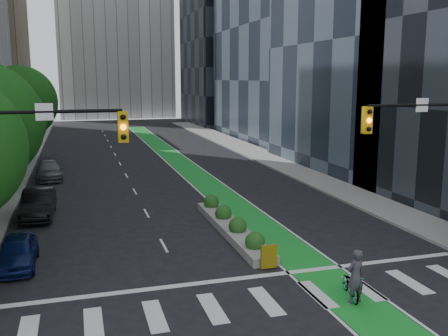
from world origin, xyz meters
TOP-DOWN VIEW (x-y plane):
  - ground at (0.00, 0.00)m, footprint 160.00×160.00m
  - sidewalk_left at (-11.80, 25.00)m, footprint 3.60×90.00m
  - sidewalk_right at (11.80, 25.00)m, footprint 3.60×90.00m
  - bike_lane_paint at (3.00, 30.00)m, footprint 2.20×70.00m
  - building_dark_end at (20.00, 68.00)m, footprint 14.00×18.00m
  - tree_midfar at (-11.00, 22.00)m, footprint 5.60×5.60m
  - tree_far at (-11.00, 32.00)m, footprint 6.60×6.60m
  - median_planter at (1.20, 7.04)m, footprint 1.20×10.26m
  - bicycle at (3.07, -1.56)m, footprint 0.98×1.84m
  - cyclist at (2.96, -2.00)m, footprint 0.79×0.59m
  - parked_car_left_near at (-8.88, 5.09)m, footprint 1.57×3.88m
  - parked_car_left_mid at (-8.53, 12.91)m, footprint 1.81×4.82m
  - parked_car_left_far at (-8.45, 24.32)m, footprint 2.32×4.92m

SIDE VIEW (x-z plane):
  - ground at x=0.00m, z-range 0.00..0.00m
  - bike_lane_paint at x=3.00m, z-range 0.00..0.01m
  - sidewalk_left at x=-11.80m, z-range 0.00..0.15m
  - sidewalk_right at x=11.80m, z-range 0.00..0.15m
  - median_planter at x=1.20m, z-range -0.18..0.92m
  - bicycle at x=3.07m, z-range 0.00..0.92m
  - parked_car_left_near at x=-8.88m, z-range 0.00..1.32m
  - parked_car_left_far at x=-8.45m, z-range 0.00..1.39m
  - parked_car_left_mid at x=-8.53m, z-range 0.00..1.57m
  - cyclist at x=2.96m, z-range 0.00..1.98m
  - tree_midfar at x=-11.00m, z-range 1.07..8.83m
  - tree_far at x=-11.00m, z-range 1.19..10.20m
  - building_dark_end at x=20.00m, z-range 0.00..28.00m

